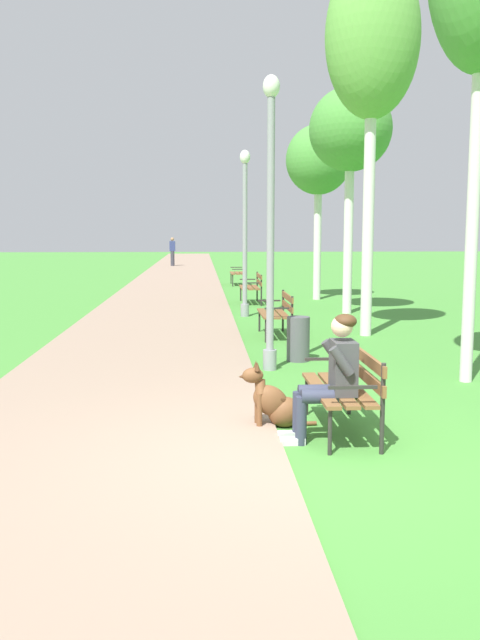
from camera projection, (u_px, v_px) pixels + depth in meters
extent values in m
plane|color=#478E38|center=(315.00, 460.00, 6.12)|extent=(120.00, 120.00, 0.00)
cube|color=gray|center=(178.00, 277.00, 29.76)|extent=(3.49, 60.00, 0.04)
cube|color=brown|center=(320.00, 389.00, 6.89)|extent=(0.14, 1.50, 0.04)
cube|color=brown|center=(337.00, 389.00, 6.90)|extent=(0.14, 1.50, 0.04)
cube|color=brown|center=(354.00, 389.00, 6.91)|extent=(0.14, 1.50, 0.04)
cube|color=brown|center=(365.00, 375.00, 6.90)|extent=(0.04, 1.50, 0.11)
cube|color=brown|center=(365.00, 358.00, 6.87)|extent=(0.04, 1.50, 0.11)
cylinder|color=#2D2B28|center=(307.00, 395.00, 7.60)|extent=(0.04, 0.04, 0.45)
cylinder|color=#2D2B28|center=(350.00, 377.00, 7.60)|extent=(0.04, 0.04, 0.85)
cube|color=#2D2B28|center=(325.00, 359.00, 7.56)|extent=(0.45, 0.04, 0.03)
cylinder|color=#2D2B28|center=(330.00, 431.00, 6.23)|extent=(0.04, 0.04, 0.45)
cylinder|color=#2D2B28|center=(383.00, 409.00, 6.24)|extent=(0.04, 0.04, 0.85)
cube|color=#2D2B28|center=(353.00, 387.00, 6.19)|extent=(0.45, 0.04, 0.03)
cube|color=brown|center=(264.00, 314.00, 13.17)|extent=(0.14, 1.50, 0.04)
cube|color=brown|center=(273.00, 314.00, 13.18)|extent=(0.14, 1.50, 0.04)
cube|color=brown|center=(282.00, 313.00, 13.19)|extent=(0.14, 1.50, 0.04)
cube|color=brown|center=(287.00, 306.00, 13.18)|extent=(0.04, 1.50, 0.11)
cube|color=brown|center=(287.00, 297.00, 13.16)|extent=(0.04, 1.50, 0.11)
cylinder|color=#2D2B28|center=(259.00, 321.00, 13.88)|extent=(0.04, 0.04, 0.45)
cylinder|color=#2D2B28|center=(283.00, 311.00, 13.88)|extent=(0.04, 0.04, 0.85)
cube|color=#2D2B28|center=(269.00, 301.00, 13.84)|extent=(0.45, 0.04, 0.03)
cylinder|color=#2D2B28|center=(266.00, 330.00, 12.52)|extent=(0.04, 0.04, 0.45)
cylinder|color=#2D2B28|center=(292.00, 319.00, 12.52)|extent=(0.04, 0.04, 0.85)
cube|color=#2D2B28|center=(277.00, 308.00, 12.47)|extent=(0.45, 0.04, 0.03)
cube|color=brown|center=(243.00, 287.00, 19.21)|extent=(0.14, 1.50, 0.04)
cube|color=brown|center=(249.00, 287.00, 19.22)|extent=(0.14, 1.50, 0.04)
cube|color=brown|center=(255.00, 287.00, 19.23)|extent=(0.14, 1.50, 0.04)
cube|color=brown|center=(259.00, 282.00, 19.21)|extent=(0.04, 1.50, 0.11)
cube|color=brown|center=(259.00, 276.00, 19.19)|extent=(0.04, 1.50, 0.11)
cylinder|color=#2D2B28|center=(241.00, 293.00, 19.92)|extent=(0.04, 0.04, 0.45)
cylinder|color=#2D2B28|center=(257.00, 286.00, 19.92)|extent=(0.04, 0.04, 0.85)
cube|color=#2D2B28|center=(248.00, 279.00, 19.88)|extent=(0.45, 0.04, 0.03)
cylinder|color=#2D2B28|center=(244.00, 298.00, 18.55)|extent=(0.04, 0.04, 0.45)
cylinder|color=#2D2B28|center=(261.00, 290.00, 18.55)|extent=(0.04, 0.04, 0.85)
cube|color=#2D2B28|center=(251.00, 283.00, 18.51)|extent=(0.45, 0.04, 0.03)
cube|color=brown|center=(232.00, 273.00, 25.69)|extent=(0.14, 1.50, 0.04)
cube|color=brown|center=(237.00, 273.00, 25.70)|extent=(0.14, 1.50, 0.04)
cube|color=brown|center=(242.00, 273.00, 25.71)|extent=(0.14, 1.50, 0.04)
cube|color=brown|center=(245.00, 269.00, 25.70)|extent=(0.04, 1.50, 0.11)
cube|color=brown|center=(245.00, 265.00, 25.67)|extent=(0.04, 1.50, 0.11)
cylinder|color=#2D2B28|center=(231.00, 278.00, 26.40)|extent=(0.04, 0.04, 0.45)
cylinder|color=#2D2B28|center=(243.00, 273.00, 26.40)|extent=(0.04, 0.04, 0.85)
cube|color=#2D2B28|center=(236.00, 267.00, 26.36)|extent=(0.45, 0.04, 0.03)
cylinder|color=#2D2B28|center=(233.00, 280.00, 25.03)|extent=(0.04, 0.04, 0.45)
cylinder|color=#2D2B28|center=(246.00, 275.00, 25.04)|extent=(0.04, 0.04, 0.85)
cube|color=#2D2B28|center=(238.00, 269.00, 24.99)|extent=(0.45, 0.04, 0.03)
cylinder|color=#33384C|center=(320.00, 392.00, 6.71)|extent=(0.42, 0.14, 0.14)
cylinder|color=#33384C|center=(298.00, 415.00, 6.73)|extent=(0.11, 0.11, 0.47)
cube|color=silver|center=(290.00, 435.00, 6.75)|extent=(0.24, 0.09, 0.07)
cylinder|color=#33384C|center=(323.00, 396.00, 6.52)|extent=(0.42, 0.14, 0.14)
cylinder|color=#33384C|center=(301.00, 421.00, 6.54)|extent=(0.11, 0.11, 0.47)
cube|color=silver|center=(292.00, 441.00, 6.56)|extent=(0.24, 0.09, 0.07)
cube|color=#3F3F42|center=(343.00, 367.00, 6.59)|extent=(0.22, 0.36, 0.52)
cylinder|color=#3F3F42|center=(333.00, 353.00, 6.78)|extent=(0.25, 0.09, 0.30)
cylinder|color=#3F3F42|center=(342.00, 361.00, 6.38)|extent=(0.25, 0.09, 0.30)
sphere|color=beige|center=(342.00, 326.00, 6.54)|extent=(0.21, 0.21, 0.21)
ellipsoid|color=#472D19|center=(345.00, 321.00, 6.54)|extent=(0.22, 0.23, 0.14)
ellipsoid|color=brown|center=(285.00, 412.00, 7.14)|extent=(0.38, 0.31, 0.32)
ellipsoid|color=brown|center=(271.00, 401.00, 7.10)|extent=(0.52, 0.27, 0.48)
ellipsoid|color=#4C2D19|center=(275.00, 397.00, 7.10)|extent=(0.37, 0.22, 0.27)
cylinder|color=brown|center=(257.00, 409.00, 7.15)|extent=(0.06, 0.06, 0.38)
cylinder|color=brown|center=(259.00, 412.00, 7.03)|extent=(0.06, 0.06, 0.38)
cylinder|color=brown|center=(260.00, 387.00, 7.07)|extent=(0.12, 0.18, 0.19)
ellipsoid|color=brown|center=(253.00, 375.00, 7.04)|extent=(0.23, 0.16, 0.16)
cone|color=#4C2D19|center=(243.00, 377.00, 7.02)|extent=(0.11, 0.10, 0.09)
cone|color=#4C2D19|center=(256.00, 365.00, 7.07)|extent=(0.06, 0.06, 0.09)
cone|color=#4C2D19|center=(257.00, 367.00, 6.99)|extent=(0.06, 0.06, 0.09)
cylinder|color=brown|center=(303.00, 424.00, 7.19)|extent=(0.28, 0.07, 0.04)
cylinder|color=gray|center=(270.00, 360.00, 10.07)|extent=(0.20, 0.20, 0.30)
cylinder|color=gray|center=(270.00, 236.00, 9.83)|extent=(0.11, 0.11, 3.92)
ellipsoid|color=silver|center=(271.00, 86.00, 9.56)|extent=(0.24, 0.24, 0.32)
cylinder|color=gray|center=(245.00, 310.00, 16.32)|extent=(0.20, 0.20, 0.30)
cylinder|color=gray|center=(245.00, 240.00, 16.11)|extent=(0.11, 0.11, 3.61)
ellipsoid|color=silver|center=(245.00, 157.00, 15.86)|extent=(0.24, 0.24, 0.32)
cylinder|color=silver|center=(473.00, 210.00, 9.01)|extent=(0.16, 0.16, 4.62)
cylinder|color=silver|center=(368.00, 214.00, 13.09)|extent=(0.22, 0.22, 4.71)
ellipsoid|color=#66A847|center=(373.00, 36.00, 12.66)|extent=(1.77, 1.57, 3.01)
cylinder|color=silver|center=(348.00, 235.00, 16.72)|extent=(0.22, 0.22, 3.85)
ellipsoid|color=#4C933D|center=(350.00, 129.00, 16.39)|extent=(1.98, 2.13, 2.00)
cylinder|color=silver|center=(317.00, 241.00, 20.14)|extent=(0.22, 0.22, 3.48)
ellipsoid|color=#4C933D|center=(319.00, 160.00, 19.84)|extent=(1.90, 1.91, 2.01)
cylinder|color=#515156|center=(298.00, 339.00, 10.74)|extent=(0.36, 0.36, 0.70)
cylinder|color=#383842|center=(173.00, 259.00, 38.87)|extent=(0.22, 0.22, 0.88)
cube|color=navy|center=(172.00, 246.00, 38.78)|extent=(0.32, 0.20, 0.56)
sphere|color=#A37556|center=(172.00, 239.00, 38.72)|extent=(0.20, 0.20, 0.20)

